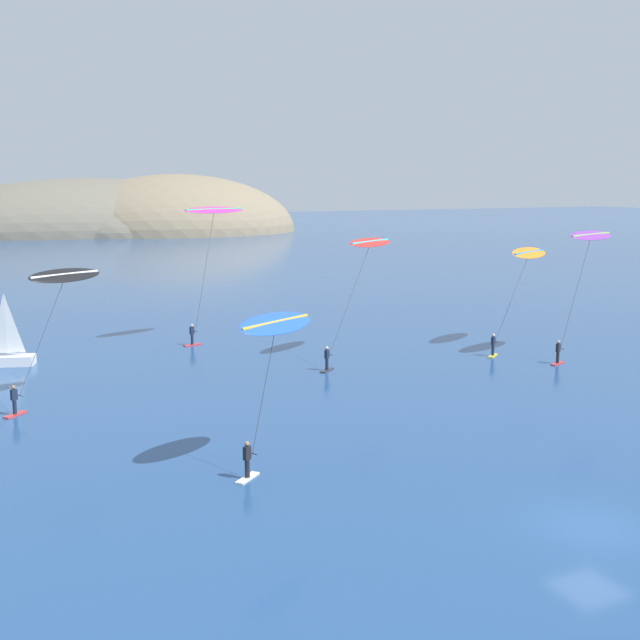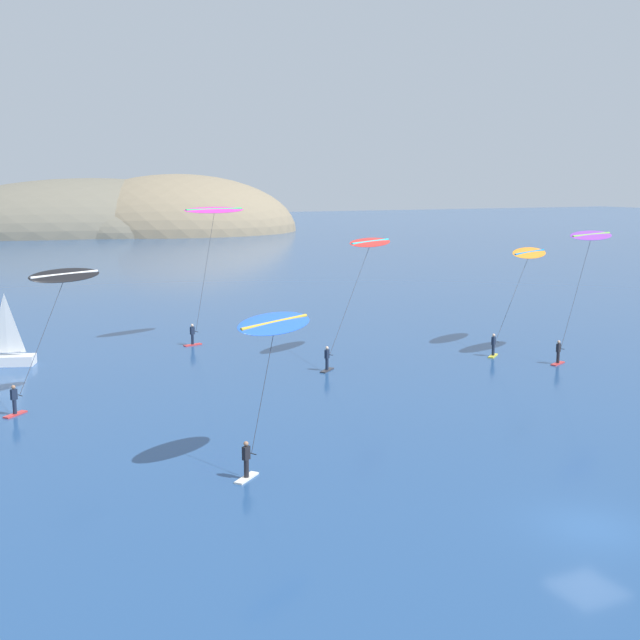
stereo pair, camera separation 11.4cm
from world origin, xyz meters
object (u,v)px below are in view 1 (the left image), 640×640
at_px(kitesurfer_purple, 589,243).
at_px(kitesurfer_orange, 527,259).
at_px(kitesurfer_magenta, 212,220).
at_px(kitesurfer_blue, 274,335).
at_px(kitesurfer_red, 367,251).
at_px(kitesurfer_black, 60,288).

height_order(kitesurfer_purple, kitesurfer_orange, kitesurfer_purple).
bearing_deg(kitesurfer_magenta, kitesurfer_blue, -103.27).
xyz_separation_m(kitesurfer_purple, kitesurfer_orange, (-1.37, 5.09, -1.56)).
xyz_separation_m(kitesurfer_purple, kitesurfer_blue, (-29.78, -11.85, -2.25)).
xyz_separation_m(kitesurfer_red, kitesurfer_black, (-21.99, -3.33, -1.03)).
relative_size(kitesurfer_red, kitesurfer_orange, 1.01).
height_order(kitesurfer_orange, kitesurfer_black, kitesurfer_black).
xyz_separation_m(kitesurfer_red, kitesurfer_blue, (-15.12, -18.68, -1.69)).
relative_size(kitesurfer_orange, kitesurfer_blue, 1.24).
bearing_deg(kitesurfer_magenta, kitesurfer_black, -135.10).
relative_size(kitesurfer_purple, kitesurfer_magenta, 0.85).
bearing_deg(kitesurfer_black, kitesurfer_purple, -5.45).
relative_size(kitesurfer_red, kitesurfer_black, 1.11).
bearing_deg(kitesurfer_black, kitesurfer_orange, 2.59).
relative_size(kitesurfer_red, kitesurfer_magenta, 0.81).
distance_m(kitesurfer_red, kitesurfer_blue, 24.09).
bearing_deg(kitesurfer_black, kitesurfer_magenta, 44.90).
bearing_deg(kitesurfer_blue, kitesurfer_orange, 30.81).
bearing_deg(kitesurfer_magenta, kitesurfer_orange, -29.23).
distance_m(kitesurfer_black, kitesurfer_blue, 16.82).
bearing_deg(kitesurfer_red, kitesurfer_blue, -129.00).
bearing_deg(kitesurfer_purple, kitesurfer_orange, 105.10).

